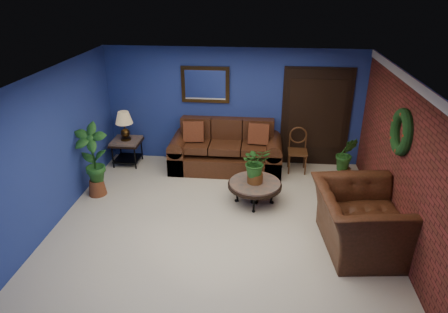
# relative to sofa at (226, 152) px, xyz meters

# --- Properties ---
(floor) EXTENTS (5.50, 5.50, 0.00)m
(floor) POSITION_rel_sofa_xyz_m (0.12, -2.09, -0.34)
(floor) COLOR beige
(floor) RESTS_ON ground
(wall_back) EXTENTS (5.50, 0.04, 2.50)m
(wall_back) POSITION_rel_sofa_xyz_m (0.12, 0.41, 0.91)
(wall_back) COLOR navy
(wall_back) RESTS_ON ground
(wall_left) EXTENTS (0.04, 5.00, 2.50)m
(wall_left) POSITION_rel_sofa_xyz_m (-2.63, -2.09, 0.91)
(wall_left) COLOR navy
(wall_left) RESTS_ON ground
(wall_right_brick) EXTENTS (0.04, 5.00, 2.50)m
(wall_right_brick) POSITION_rel_sofa_xyz_m (2.87, -2.09, 0.91)
(wall_right_brick) COLOR maroon
(wall_right_brick) RESTS_ON ground
(ceiling) EXTENTS (5.50, 5.00, 0.02)m
(ceiling) POSITION_rel_sofa_xyz_m (0.12, -2.09, 2.16)
(ceiling) COLOR white
(ceiling) RESTS_ON wall_back
(crown_molding) EXTENTS (0.03, 5.00, 0.14)m
(crown_molding) POSITION_rel_sofa_xyz_m (2.84, -2.09, 2.09)
(crown_molding) COLOR white
(crown_molding) RESTS_ON wall_right_brick
(wall_mirror) EXTENTS (1.02, 0.06, 0.77)m
(wall_mirror) POSITION_rel_sofa_xyz_m (-0.48, 0.37, 1.38)
(wall_mirror) COLOR #3D2710
(wall_mirror) RESTS_ON wall_back
(closet_door) EXTENTS (1.44, 0.06, 2.18)m
(closet_door) POSITION_rel_sofa_xyz_m (1.87, 0.38, 0.71)
(closet_door) COLOR black
(closet_door) RESTS_ON wall_back
(wreath) EXTENTS (0.16, 0.72, 0.72)m
(wreath) POSITION_rel_sofa_xyz_m (2.81, -2.04, 1.36)
(wreath) COLOR black
(wreath) RESTS_ON wall_right_brick
(sofa) EXTENTS (2.34, 1.01, 1.05)m
(sofa) POSITION_rel_sofa_xyz_m (0.00, 0.00, 0.00)
(sofa) COLOR #4B2215
(sofa) RESTS_ON ground
(coffee_table) EXTENTS (0.98, 0.98, 0.42)m
(coffee_table) POSITION_rel_sofa_xyz_m (0.65, -1.43, 0.02)
(coffee_table) COLOR #514B47
(coffee_table) RESTS_ON ground
(end_table) EXTENTS (0.62, 0.62, 0.57)m
(end_table) POSITION_rel_sofa_xyz_m (-2.18, -0.04, 0.09)
(end_table) COLOR #514B47
(end_table) RESTS_ON ground
(table_lamp) EXTENTS (0.37, 0.37, 0.61)m
(table_lamp) POSITION_rel_sofa_xyz_m (-2.18, -0.04, 0.62)
(table_lamp) COLOR #3D2710
(table_lamp) RESTS_ON end_table
(side_chair) EXTENTS (0.40, 0.40, 0.94)m
(side_chair) POSITION_rel_sofa_xyz_m (1.51, 0.03, 0.18)
(side_chair) COLOR #533017
(side_chair) RESTS_ON ground
(armchair) EXTENTS (1.44, 1.60, 0.95)m
(armchair) POSITION_rel_sofa_xyz_m (2.27, -2.59, 0.13)
(armchair) COLOR #4B2215
(armchair) RESTS_ON ground
(coffee_plant) EXTENTS (0.61, 0.57, 0.68)m
(coffee_plant) POSITION_rel_sofa_xyz_m (0.65, -1.43, 0.45)
(coffee_plant) COLOR brown
(coffee_plant) RESTS_ON coffee_table
(floor_plant) EXTENTS (0.41, 0.34, 0.89)m
(floor_plant) POSITION_rel_sofa_xyz_m (2.47, -0.22, 0.12)
(floor_plant) COLOR brown
(floor_plant) RESTS_ON ground
(tall_plant) EXTENTS (0.62, 0.43, 1.41)m
(tall_plant) POSITION_rel_sofa_xyz_m (-2.33, -1.43, 0.41)
(tall_plant) COLOR brown
(tall_plant) RESTS_ON ground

